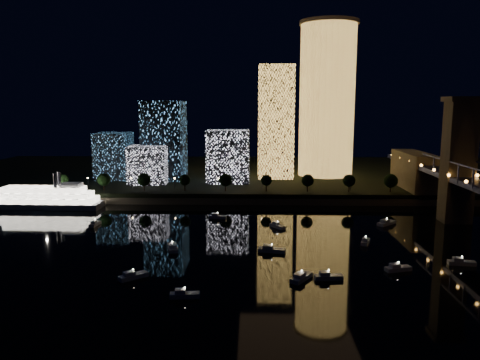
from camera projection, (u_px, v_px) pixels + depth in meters
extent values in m
plane|color=black|center=(307.00, 261.00, 141.91)|extent=(520.00, 520.00, 0.00)
cube|color=black|center=(279.00, 175.00, 299.38)|extent=(420.00, 160.00, 5.00)
cube|color=#6B5E4C|center=(288.00, 201.00, 222.58)|extent=(420.00, 6.00, 3.00)
cylinder|color=#FFBB51|center=(327.00, 102.00, 274.39)|extent=(32.00, 32.00, 87.15)
cylinder|color=#6B5E4C|center=(329.00, 23.00, 267.24)|extent=(34.00, 34.00, 2.00)
cube|color=#FFBB51|center=(276.00, 122.00, 268.34)|extent=(20.06, 20.06, 63.84)
cube|color=white|center=(228.00, 156.00, 254.45)|extent=(22.92, 19.39, 28.21)
cube|color=#57A8EE|center=(165.00, 140.00, 265.54)|extent=(22.01, 28.61, 44.01)
cube|color=white|center=(149.00, 164.00, 251.15)|extent=(20.11, 18.28, 20.11)
cube|color=#57A8EE|center=(114.00, 156.00, 266.43)|extent=(18.62, 20.48, 26.07)
cube|color=#6B5E4C|center=(458.00, 163.00, 185.61)|extent=(11.00, 9.00, 48.00)
cube|color=#6B5E4C|center=(463.00, 99.00, 181.60)|extent=(13.00, 11.00, 2.00)
cube|color=#6B5E4C|center=(414.00, 175.00, 236.95)|extent=(12.00, 40.00, 23.00)
cube|color=navy|center=(461.00, 174.00, 172.34)|extent=(0.50, 0.50, 7.00)
cube|color=navy|center=(435.00, 166.00, 196.02)|extent=(0.50, 0.50, 7.00)
sphere|color=orange|center=(449.00, 175.00, 181.50)|extent=(1.20, 1.20, 1.20)
sphere|color=orange|center=(410.00, 161.00, 225.90)|extent=(1.20, 1.20, 1.20)
cube|color=silver|center=(45.00, 205.00, 214.70)|extent=(52.45, 12.86, 2.61)
cube|color=white|center=(44.00, 200.00, 214.30)|extent=(48.08, 11.70, 2.40)
cube|color=white|center=(44.00, 194.00, 213.91)|extent=(43.71, 10.54, 2.40)
cube|color=white|center=(44.00, 189.00, 213.53)|extent=(37.16, 9.34, 2.40)
cube|color=silver|center=(72.00, 185.00, 212.62)|extent=(8.82, 6.68, 1.96)
cylinder|color=black|center=(55.00, 181.00, 210.38)|extent=(1.52, 1.52, 6.53)
cylinder|color=black|center=(59.00, 179.00, 214.67)|extent=(1.52, 1.52, 6.53)
cube|color=silver|center=(278.00, 226.00, 179.94)|extent=(6.05, 7.05, 1.20)
cube|color=silver|center=(276.00, 223.00, 180.63)|extent=(2.96, 3.09, 1.00)
sphere|color=white|center=(278.00, 221.00, 179.62)|extent=(0.36, 0.36, 0.36)
cube|color=silver|center=(398.00, 269.00, 133.41)|extent=(7.98, 4.45, 1.20)
cube|color=silver|center=(395.00, 265.00, 132.95)|extent=(3.11, 2.64, 1.00)
sphere|color=white|center=(399.00, 262.00, 133.09)|extent=(0.36, 0.36, 0.36)
cube|color=silver|center=(302.00, 278.00, 126.64)|extent=(7.00, 8.57, 1.20)
cube|color=silver|center=(299.00, 275.00, 125.44)|extent=(3.49, 3.70, 1.00)
sphere|color=white|center=(302.00, 271.00, 126.32)|extent=(0.36, 0.36, 0.36)
cube|color=silver|center=(462.00, 263.00, 138.42)|extent=(7.98, 3.31, 1.20)
cube|color=silver|center=(458.00, 259.00, 138.40)|extent=(2.92, 2.30, 1.00)
sphere|color=white|center=(462.00, 256.00, 138.10)|extent=(0.36, 0.36, 0.36)
cube|color=silver|center=(133.00, 276.00, 127.61)|extent=(7.80, 7.20, 1.20)
cube|color=silver|center=(129.00, 273.00, 126.68)|extent=(3.50, 3.42, 1.00)
sphere|color=white|center=(133.00, 269.00, 127.29)|extent=(0.36, 0.36, 0.36)
cube|color=silver|center=(185.00, 295.00, 114.98)|extent=(7.55, 3.14, 1.20)
cube|color=silver|center=(180.00, 291.00, 114.72)|extent=(2.76, 2.18, 1.00)
sphere|color=white|center=(185.00, 288.00, 114.66)|extent=(0.36, 0.36, 0.36)
cube|color=silver|center=(387.00, 223.00, 184.71)|extent=(8.83, 8.29, 1.20)
cube|color=silver|center=(385.00, 221.00, 183.66)|extent=(3.99, 3.92, 1.00)
sphere|color=white|center=(387.00, 218.00, 184.39)|extent=(0.36, 0.36, 0.36)
cube|color=silver|center=(173.00, 248.00, 153.20)|extent=(5.06, 9.61, 1.20)
cube|color=silver|center=(173.00, 246.00, 151.70)|extent=(3.09, 3.69, 1.00)
sphere|color=white|center=(172.00, 242.00, 152.88)|extent=(0.36, 0.36, 0.36)
cube|color=silver|center=(218.00, 217.00, 194.63)|extent=(7.64, 3.35, 1.20)
cube|color=silver|center=(215.00, 214.00, 194.64)|extent=(2.82, 2.26, 1.00)
sphere|color=white|center=(218.00, 212.00, 194.31)|extent=(0.36, 0.36, 0.36)
cube|color=silver|center=(95.00, 224.00, 183.31)|extent=(2.91, 6.94, 1.20)
cube|color=silver|center=(94.00, 222.00, 182.15)|extent=(2.01, 2.54, 1.00)
sphere|color=white|center=(95.00, 219.00, 182.99)|extent=(0.36, 0.36, 0.36)
cube|color=silver|center=(272.00, 250.00, 150.41)|extent=(9.13, 4.48, 1.20)
cube|color=silver|center=(268.00, 247.00, 150.53)|extent=(3.45, 2.84, 1.00)
sphere|color=white|center=(272.00, 244.00, 150.09)|extent=(0.36, 0.36, 0.36)
cube|color=silver|center=(365.00, 242.00, 159.60)|extent=(4.62, 7.27, 1.20)
cube|color=silver|center=(365.00, 240.00, 158.48)|extent=(2.57, 2.92, 1.00)
sphere|color=white|center=(366.00, 236.00, 159.28)|extent=(0.36, 0.36, 0.36)
cube|color=silver|center=(329.00, 277.00, 127.00)|extent=(7.90, 3.24, 1.20)
cube|color=silver|center=(325.00, 273.00, 126.73)|extent=(2.88, 2.26, 1.00)
sphere|color=white|center=(329.00, 270.00, 126.68)|extent=(0.36, 0.36, 0.36)
cylinder|color=black|center=(64.00, 186.00, 230.64)|extent=(0.70, 0.70, 4.00)
sphere|color=black|center=(63.00, 179.00, 230.08)|extent=(5.17, 5.17, 5.17)
cylinder|color=black|center=(104.00, 186.00, 230.09)|extent=(0.70, 0.70, 4.00)
sphere|color=black|center=(104.00, 179.00, 229.53)|extent=(6.40, 6.40, 6.40)
cylinder|color=black|center=(144.00, 187.00, 229.54)|extent=(0.70, 0.70, 4.00)
sphere|color=black|center=(144.00, 180.00, 228.98)|extent=(6.31, 6.31, 6.31)
cylinder|color=black|center=(185.00, 187.00, 228.99)|extent=(0.70, 0.70, 4.00)
sphere|color=black|center=(185.00, 180.00, 228.43)|extent=(5.45, 5.45, 5.45)
cylinder|color=black|center=(226.00, 187.00, 228.44)|extent=(0.70, 0.70, 4.00)
sphere|color=black|center=(226.00, 180.00, 227.88)|extent=(6.37, 6.37, 6.37)
cylinder|color=black|center=(266.00, 187.00, 227.89)|extent=(0.70, 0.70, 4.00)
sphere|color=black|center=(267.00, 180.00, 227.33)|extent=(5.41, 5.41, 5.41)
cylinder|color=black|center=(308.00, 187.00, 227.34)|extent=(0.70, 0.70, 4.00)
sphere|color=black|center=(308.00, 180.00, 226.78)|extent=(5.97, 5.97, 5.97)
cylinder|color=black|center=(349.00, 188.00, 226.79)|extent=(0.70, 0.70, 4.00)
sphere|color=black|center=(349.00, 181.00, 226.23)|extent=(6.07, 6.07, 6.07)
cylinder|color=black|center=(390.00, 188.00, 226.24)|extent=(0.70, 0.70, 4.00)
sphere|color=black|center=(391.00, 181.00, 225.68)|extent=(6.76, 6.76, 6.76)
cylinder|color=black|center=(88.00, 183.00, 236.21)|extent=(0.24, 0.24, 5.00)
sphere|color=#FFCC7F|center=(88.00, 178.00, 235.76)|extent=(0.70, 0.70, 0.70)
cylinder|color=black|center=(131.00, 184.00, 235.60)|extent=(0.24, 0.24, 5.00)
sphere|color=#FFCC7F|center=(131.00, 178.00, 235.15)|extent=(0.70, 0.70, 0.70)
cylinder|color=black|center=(175.00, 184.00, 235.00)|extent=(0.24, 0.24, 5.00)
sphere|color=#FFCC7F|center=(175.00, 178.00, 234.55)|extent=(0.70, 0.70, 0.70)
cylinder|color=black|center=(218.00, 184.00, 234.39)|extent=(0.24, 0.24, 5.00)
sphere|color=#FFCC7F|center=(218.00, 178.00, 233.94)|extent=(0.70, 0.70, 0.70)
cylinder|color=black|center=(262.00, 184.00, 233.79)|extent=(0.24, 0.24, 5.00)
sphere|color=#FFCC7F|center=(262.00, 179.00, 233.34)|extent=(0.70, 0.70, 0.70)
cylinder|color=black|center=(306.00, 184.00, 233.18)|extent=(0.24, 0.24, 5.00)
sphere|color=#FFCC7F|center=(306.00, 179.00, 232.73)|extent=(0.70, 0.70, 0.70)
cylinder|color=black|center=(350.00, 185.00, 232.58)|extent=(0.24, 0.24, 5.00)
sphere|color=#FFCC7F|center=(351.00, 179.00, 232.13)|extent=(0.70, 0.70, 0.70)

